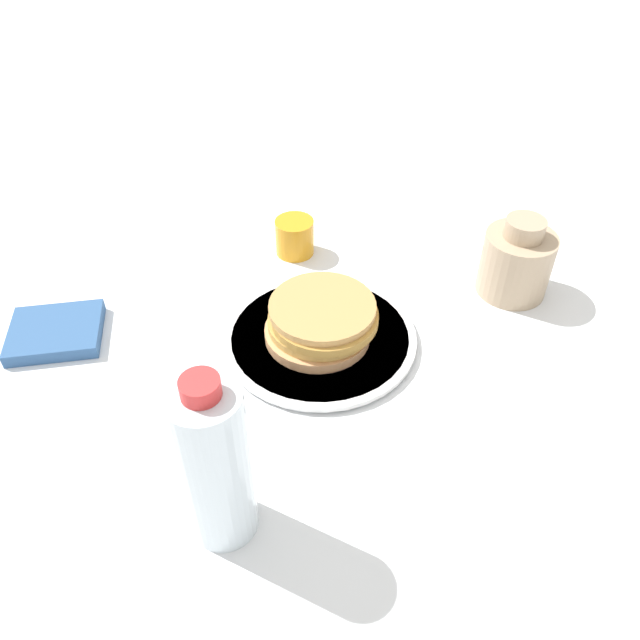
# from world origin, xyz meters

# --- Properties ---
(ground_plane) EXTENTS (4.00, 4.00, 0.00)m
(ground_plane) POSITION_xyz_m (0.00, 0.00, 0.00)
(ground_plane) COLOR white
(plate) EXTENTS (0.27, 0.27, 0.01)m
(plate) POSITION_xyz_m (-0.01, -0.02, 0.01)
(plate) COLOR white
(plate) RESTS_ON ground_plane
(pancake_stack) EXTENTS (0.16, 0.16, 0.05)m
(pancake_stack) POSITION_xyz_m (-0.01, -0.02, 0.04)
(pancake_stack) COLOR tan
(pancake_stack) RESTS_ON plate
(juice_glass) EXTENTS (0.06, 0.06, 0.06)m
(juice_glass) POSITION_xyz_m (-0.00, 0.20, 0.03)
(juice_glass) COLOR orange
(juice_glass) RESTS_ON ground_plane
(cream_jug) EXTENTS (0.11, 0.11, 0.13)m
(cream_jug) POSITION_xyz_m (0.30, 0.02, 0.05)
(cream_jug) COLOR tan
(cream_jug) RESTS_ON ground_plane
(water_bottle_near) EXTENTS (0.07, 0.07, 0.22)m
(water_bottle_near) POSITION_xyz_m (-0.19, -0.27, 0.11)
(water_bottle_near) COLOR silver
(water_bottle_near) RESTS_ON ground_plane
(napkin) EXTENTS (0.14, 0.12, 0.02)m
(napkin) POSITION_xyz_m (-0.38, 0.08, 0.01)
(napkin) COLOR #33598C
(napkin) RESTS_ON ground_plane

